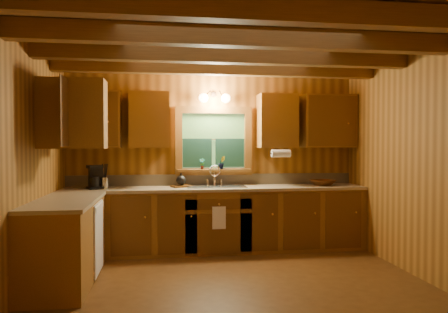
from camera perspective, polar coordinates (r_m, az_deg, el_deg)
name	(u,v)px	position (r m, az deg, el deg)	size (l,w,h in m)	color
room	(235,164)	(4.37, 1.49, -0.95)	(4.20, 4.20, 4.20)	#533314
ceiling_beams	(235,47)	(4.47, 1.51, 14.46)	(4.20, 2.54, 0.18)	brown
base_cabinets	(182,225)	(5.69, -5.70, -9.18)	(4.20, 2.22, 0.86)	brown
countertop	(183,191)	(5.63, -5.57, -4.67)	(4.20, 2.24, 0.04)	tan
backsplash	(214,180)	(6.25, -1.42, -3.12)	(4.20, 0.02, 0.16)	#9B8968
dishwasher_panel	(99,238)	(5.15, -16.50, -10.40)	(0.02, 0.60, 0.80)	white
upper_cabinets	(176,119)	(5.74, -6.51, 5.05)	(4.19, 1.77, 0.78)	brown
window	(214,142)	(6.21, -1.40, 1.92)	(1.12, 0.08, 1.00)	brown
window_sill	(214,170)	(6.18, -1.35, -1.87)	(1.06, 0.14, 0.04)	brown
wall_sconce	(215,98)	(6.13, -1.27, 7.88)	(0.45, 0.21, 0.17)	black
paper_towel_roll	(281,153)	(6.06, 7.65, 0.42)	(0.11, 0.11, 0.27)	white
dish_towel	(219,218)	(5.70, -0.67, -8.24)	(0.18, 0.01, 0.30)	white
sink	(216,190)	(5.98, -1.10, -4.52)	(0.82, 0.48, 0.43)	silver
coffee_maker	(95,177)	(5.97, -16.92, -2.67)	(0.18, 0.23, 0.32)	black
utensil_crock	(104,182)	(6.02, -15.79, -3.33)	(0.12, 0.12, 0.33)	silver
cutting_board	(181,186)	(5.98, -5.78, -4.00)	(0.26, 0.18, 0.02)	#583512
teakettle	(181,180)	(5.97, -5.78, -3.22)	(0.14, 0.14, 0.18)	black
wicker_basket	(323,183)	(6.32, 13.12, -3.45)	(0.34, 0.34, 0.08)	#48230C
potted_plant_left	(202,164)	(6.15, -2.97, -0.96)	(0.08, 0.06, 0.16)	#583512
potted_plant_right	(222,163)	(6.15, -0.31, -0.82)	(0.10, 0.08, 0.19)	#583512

